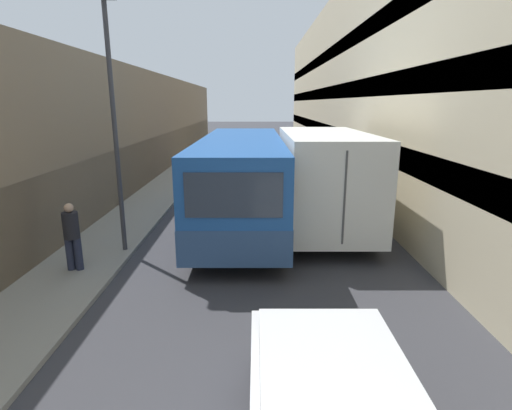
{
  "coord_description": "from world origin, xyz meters",
  "views": [
    {
      "loc": [
        -0.12,
        0.01,
        3.94
      ],
      "look_at": [
        -0.1,
        9.18,
        1.6
      ],
      "focal_mm": 28.0,
      "sensor_mm": 36.0,
      "label": 1
    }
  ],
  "objects_px": {
    "bus": "(241,178)",
    "street_lamp": "(109,74)",
    "pedestrian": "(71,235)",
    "box_truck": "(319,175)",
    "panel_van": "(234,155)"
  },
  "relations": [
    {
      "from": "pedestrian",
      "to": "street_lamp",
      "type": "height_order",
      "value": "street_lamp"
    },
    {
      "from": "bus",
      "to": "street_lamp",
      "type": "relative_size",
      "value": 1.52
    },
    {
      "from": "box_truck",
      "to": "street_lamp",
      "type": "relative_size",
      "value": 1.26
    },
    {
      "from": "bus",
      "to": "panel_van",
      "type": "xyz_separation_m",
      "value": [
        -0.73,
        9.9,
        -0.51
      ]
    },
    {
      "from": "bus",
      "to": "street_lamp",
      "type": "bearing_deg",
      "value": -136.59
    },
    {
      "from": "panel_van",
      "to": "street_lamp",
      "type": "xyz_separation_m",
      "value": [
        -2.35,
        -12.82,
        3.62
      ]
    },
    {
      "from": "box_truck",
      "to": "panel_van",
      "type": "height_order",
      "value": "box_truck"
    },
    {
      "from": "box_truck",
      "to": "panel_van",
      "type": "bearing_deg",
      "value": 108.24
    },
    {
      "from": "box_truck",
      "to": "bus",
      "type": "bearing_deg",
      "value": 177.4
    },
    {
      "from": "pedestrian",
      "to": "street_lamp",
      "type": "bearing_deg",
      "value": 61.19
    },
    {
      "from": "pedestrian",
      "to": "panel_van",
      "type": "bearing_deg",
      "value": 77.67
    },
    {
      "from": "bus",
      "to": "box_truck",
      "type": "distance_m",
      "value": 2.58
    },
    {
      "from": "box_truck",
      "to": "street_lamp",
      "type": "distance_m",
      "value": 6.99
    },
    {
      "from": "bus",
      "to": "pedestrian",
      "type": "height_order",
      "value": "bus"
    },
    {
      "from": "box_truck",
      "to": "street_lamp",
      "type": "bearing_deg",
      "value": -153.68
    }
  ]
}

